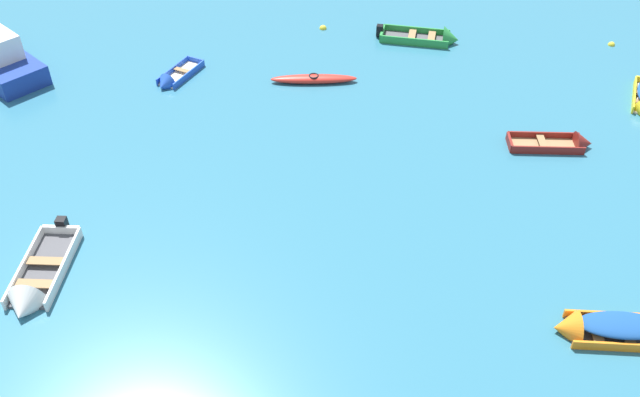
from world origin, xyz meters
TOP-DOWN VIEW (x-y plane):
  - rowboat_white_near_camera at (-7.86, 18.11)m, footprint 1.54×3.96m
  - kayak_red_back_row_center at (-1.20, 31.10)m, footprint 3.76×1.11m
  - rowboat_green_midfield_left at (3.98, 35.46)m, footprint 3.92×1.55m
  - rowboat_blue_foreground_center at (-7.28, 30.33)m, footprint 1.70×2.83m
  - rowboat_orange_near_right at (8.35, 18.53)m, footprint 3.35×1.31m
  - rowboat_maroon_midfield_right at (8.86, 27.51)m, footprint 3.18×1.23m
  - mooring_buoy_between_boats_right at (-1.39, 36.20)m, footprint 0.35×0.35m
  - mooring_buoy_far_field at (12.25, 36.12)m, footprint 0.32×0.32m

SIDE VIEW (x-z plane):
  - mooring_buoy_between_boats_right at x=-1.39m, z-range -0.18..0.18m
  - mooring_buoy_far_field at x=12.25m, z-range -0.16..0.16m
  - rowboat_blue_foreground_center at x=-7.28m, z-range -0.28..0.54m
  - rowboat_maroon_midfield_right at x=8.86m, z-range -0.31..0.60m
  - kayak_red_back_row_center at x=-1.20m, z-range -0.01..0.35m
  - rowboat_white_near_camera at x=-7.86m, z-range -0.41..0.76m
  - rowboat_green_midfield_left at x=3.98m, z-range -0.40..0.76m
  - rowboat_orange_near_right at x=8.35m, z-range -0.27..0.77m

